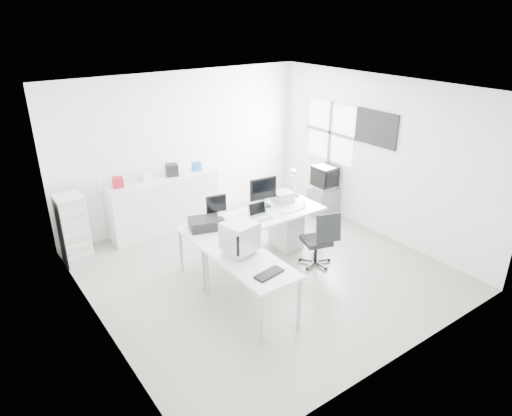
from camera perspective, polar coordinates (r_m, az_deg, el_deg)
floor at (r=7.26m, az=0.93°, el=-7.77°), size 5.00×5.00×0.01m
ceiling at (r=6.27m, az=1.10°, el=14.63°), size 5.00×5.00×0.01m
back_wall at (r=8.67m, az=-8.98°, el=7.41°), size 5.00×0.02×2.80m
left_wall at (r=5.64m, az=-19.88°, el=-2.90°), size 0.02×5.00×2.80m
right_wall at (r=8.29m, az=15.09°, el=6.14°), size 0.02×5.00×2.80m
window at (r=9.00m, az=9.28°, el=9.32°), size 0.02×1.20×1.10m
wall_picture at (r=8.20m, az=14.79°, el=9.61°), size 0.04×0.90×0.60m
main_desk at (r=7.40m, az=-0.17°, el=-3.75°), size 2.40×0.80×0.75m
side_desk at (r=6.20m, az=-0.66°, el=-9.68°), size 0.70×1.40×0.75m
drawer_pedestal at (r=7.86m, az=3.78°, el=-2.72°), size 0.40×0.50×0.60m
inkjet_printer at (r=6.87m, az=-6.44°, el=-1.96°), size 0.53×0.46×0.16m
lcd_monitor_small at (r=7.07m, az=-4.98°, el=-0.02°), size 0.35×0.24×0.41m
lcd_monitor_large at (r=7.51m, az=0.89°, el=1.93°), size 0.50×0.25×0.50m
laptop at (r=7.15m, az=0.62°, el=-0.47°), size 0.36×0.37×0.23m
white_keyboard at (r=7.49m, az=4.55°, el=-0.22°), size 0.45×0.15×0.02m
white_mouse at (r=7.70m, az=6.03°, el=0.55°), size 0.05×0.05×0.05m
laser_printer at (r=7.78m, az=3.39°, el=1.40°), size 0.33×0.29×0.18m
desk_lamp at (r=7.99m, az=5.01°, el=3.13°), size 0.20×0.20×0.49m
crt_monitor at (r=6.07m, az=-2.05°, el=-3.64°), size 0.52×0.52×0.51m
black_keyboard at (r=5.72m, az=1.65°, el=-8.21°), size 0.42×0.22×0.03m
office_chair at (r=7.26m, az=7.57°, el=-3.75°), size 0.68×0.68×0.93m
tv_cabinet at (r=9.11m, az=8.40°, el=0.77°), size 0.51×0.42×0.55m
crt_tv at (r=8.93m, az=8.59°, el=3.74°), size 0.50×0.48×0.45m
sideboard at (r=8.50m, az=-11.38°, el=0.51°), size 2.03×0.51×1.02m
clutter_box_a at (r=8.02m, az=-16.89°, el=3.09°), size 0.20×0.19×0.17m
clutter_box_b at (r=8.18m, az=-13.61°, el=3.77°), size 0.16×0.14×0.15m
clutter_box_c at (r=8.36m, az=-10.48°, el=4.70°), size 0.26×0.24×0.21m
clutter_box_d at (r=8.58m, az=-7.46°, el=5.18°), size 0.17×0.15×0.15m
clutter_bottle at (r=7.97m, az=-19.02°, el=2.86°), size 0.07×0.07×0.22m
filing_cabinet at (r=7.81m, az=-21.88°, el=-2.49°), size 0.40×0.47×1.14m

